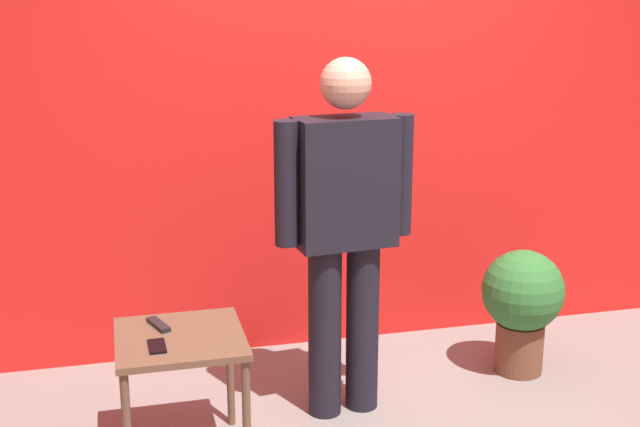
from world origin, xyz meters
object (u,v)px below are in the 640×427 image
at_px(cell_phone, 157,346).
at_px(potted_plant, 522,301).
at_px(standing_person, 345,221).
at_px(side_table, 181,354).
at_px(tv_remote, 159,325).

distance_m(cell_phone, potted_plant, 2.04).
distance_m(standing_person, cell_phone, 1.05).
bearing_deg(side_table, potted_plant, 13.29).
xyz_separation_m(standing_person, side_table, (-0.81, -0.26, -0.47)).
bearing_deg(standing_person, tv_remote, -171.18).
bearing_deg(potted_plant, tv_remote, -170.72).
distance_m(standing_person, side_table, 0.97).
distance_m(tv_remote, potted_plant, 1.97).
bearing_deg(tv_remote, potted_plant, -10.94).
bearing_deg(potted_plant, standing_person, -170.32).
relative_size(standing_person, side_table, 2.96).
relative_size(side_table, potted_plant, 0.85).
xyz_separation_m(cell_phone, tv_remote, (0.02, 0.22, 0.01)).
bearing_deg(potted_plant, side_table, -166.71).
distance_m(side_table, tv_remote, 0.18).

